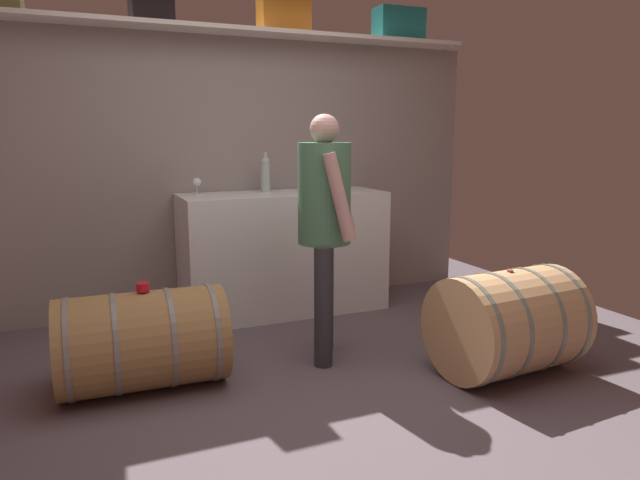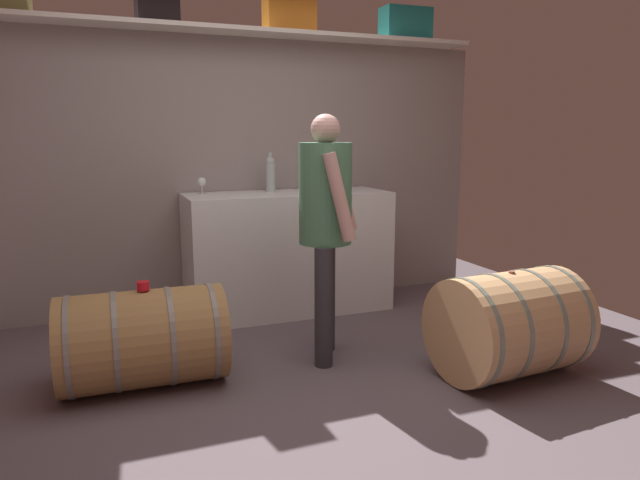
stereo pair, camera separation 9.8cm
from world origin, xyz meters
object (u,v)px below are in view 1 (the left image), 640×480
toolcase_orange (284,11)px  wine_barrel_near (143,340)px  winemaker_pouring (325,212)px  wine_bottle_dark (333,172)px  work_cabinet (284,252)px  tasting_cup (143,287)px  wine_barrel_far (507,322)px  wine_bottle_clear (266,173)px  toolcase_black (151,4)px  wine_glass (197,183)px  toolcase_teal (399,25)px

toolcase_orange → wine_barrel_near: (-1.32, -1.27, -2.07)m
winemaker_pouring → wine_barrel_near: bearing=-63.7°
wine_bottle_dark → wine_barrel_near: 2.20m
work_cabinet → tasting_cup: 1.61m
wine_barrel_far → wine_bottle_clear: bearing=111.9°
toolcase_black → wine_bottle_clear: size_ratio=0.93×
wine_bottle_clear → wine_glass: size_ratio=2.45×
toolcase_black → wine_bottle_dark: size_ratio=0.86×
toolcase_orange → toolcase_teal: (1.04, 0.00, -0.03)m
toolcase_black → work_cabinet: (0.91, -0.21, -1.85)m
tasting_cup → winemaker_pouring: size_ratio=0.04×
tasting_cup → toolcase_black: bearing=77.0°
toolcase_black → wine_barrel_far: size_ratio=0.34×
winemaker_pouring → wine_bottle_dark: bearing=179.1°
toolcase_black → wine_barrel_far: 3.25m
toolcase_teal → wine_barrel_far: bearing=-98.4°
work_cabinet → wine_barrel_far: 1.88m
wine_bottle_clear → work_cabinet: bearing=-48.4°
toolcase_teal → wine_bottle_clear: size_ratio=1.32×
wine_glass → winemaker_pouring: (0.54, -1.19, -0.10)m
toolcase_black → wine_glass: toolcase_black is taller
wine_bottle_clear → tasting_cup: (-1.10, -1.18, -0.52)m
toolcase_black → wine_bottle_clear: toolcase_black is taller
work_cabinet → tasting_cup: (-1.20, -1.06, 0.11)m
toolcase_black → winemaker_pouring: toolcase_black is taller
wine_glass → wine_barrel_near: bearing=-115.5°
toolcase_orange → wine_barrel_near: size_ratio=0.43×
toolcase_orange → winemaker_pouring: bearing=-98.8°
wine_glass → tasting_cup: bearing=-114.9°
wine_bottle_dark → wine_barrel_far: bearing=-79.7°
wine_barrel_near → wine_bottle_clear: bearing=48.0°
wine_bottle_dark → wine_barrel_near: wine_bottle_dark is taller
toolcase_black → wine_barrel_near: 2.43m
toolcase_teal → work_cabinet: bearing=-167.8°
toolcase_teal → tasting_cup: size_ratio=6.03×
wine_bottle_clear → tasting_cup: wine_bottle_clear is taller
toolcase_black → work_cabinet: toolcase_black is taller
wine_barrel_far → tasting_cup: bearing=157.9°
wine_barrel_far → work_cabinet: bearing=110.6°
toolcase_black → toolcase_orange: 1.01m
wine_bottle_dark → wine_glass: 1.11m
work_cabinet → wine_glass: wine_glass is taller
toolcase_orange → work_cabinet: size_ratio=0.24×
tasting_cup → wine_glass: bearing=65.1°
wine_bottle_clear → toolcase_teal: bearing=4.4°
toolcase_teal → wine_barrel_far: 2.79m
wine_barrel_near → winemaker_pouring: 1.30m
toolcase_orange → wine_barrel_far: (0.69, -1.91, -2.04)m
wine_bottle_dark → toolcase_orange: bearing=162.1°
toolcase_black → toolcase_orange: bearing=-0.9°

